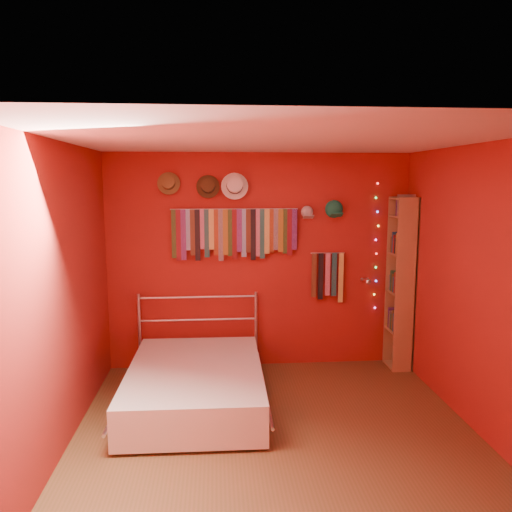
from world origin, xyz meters
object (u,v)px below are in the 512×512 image
object	(u,v)px
bookshelf	(404,282)
bed	(195,384)
tie_rack	(234,232)
reading_lamp	(367,281)

from	to	relation	value
bookshelf	bed	distance (m)	2.64
tie_rack	bookshelf	bearing A→B (deg)	-4.53
tie_rack	reading_lamp	bearing A→B (deg)	-5.78
bed	bookshelf	bearing A→B (deg)	20.19
reading_lamp	bed	world-z (taller)	reading_lamp
tie_rack	reading_lamp	world-z (taller)	tie_rack
tie_rack	bookshelf	xyz separation A→B (m)	(1.95, -0.15, -0.59)
tie_rack	bed	xyz separation A→B (m)	(-0.42, -0.99, -1.40)
reading_lamp	bookshelf	xyz separation A→B (m)	(0.43, -0.00, -0.02)
reading_lamp	bed	xyz separation A→B (m)	(-1.94, -0.83, -0.83)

